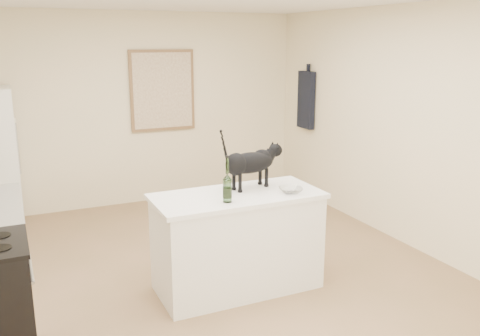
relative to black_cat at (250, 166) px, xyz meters
name	(u,v)px	position (x,y,z in m)	size (l,w,h in m)	color
floor	(219,280)	(-0.27, 0.09, -1.11)	(5.50, 5.50, 0.00)	#916A4D
wall_back	(141,110)	(-0.27, 2.84, 0.19)	(4.50, 4.50, 0.00)	beige
wall_front	(467,266)	(-0.27, -2.66, 0.19)	(4.50, 4.50, 0.00)	beige
wall_right	(412,129)	(1.98, 0.09, 0.19)	(5.50, 5.50, 0.00)	beige
island_base	(237,244)	(-0.17, -0.11, -0.68)	(1.44, 0.67, 0.86)	white
island_top	(237,196)	(-0.17, -0.11, -0.23)	(1.50, 0.70, 0.04)	white
artwork_frame	(163,91)	(0.03, 2.81, 0.44)	(0.90, 0.03, 1.10)	brown
artwork_canvas	(163,91)	(0.03, 2.79, 0.44)	(0.82, 0.00, 1.02)	beige
hanging_garment	(306,100)	(1.92, 2.14, 0.29)	(0.08, 0.34, 0.80)	black
black_cat	(250,166)	(0.00, 0.00, 0.00)	(0.61, 0.18, 0.43)	black
wine_bottle	(227,182)	(-0.35, -0.29, -0.04)	(0.07, 0.07, 0.35)	#244F1F
glass_bowl	(291,190)	(0.27, -0.29, -0.19)	(0.21, 0.21, 0.05)	white
fridge_paper	(15,126)	(-1.88, 2.48, 0.12)	(0.01, 0.14, 0.18)	white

